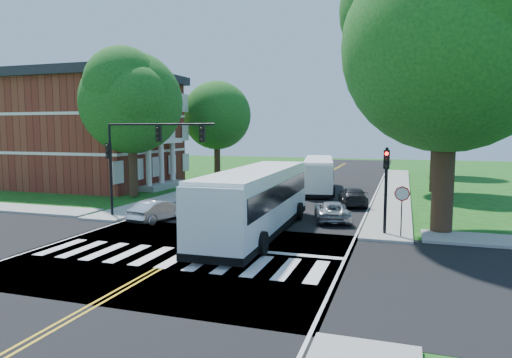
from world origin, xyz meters
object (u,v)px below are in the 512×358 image
at_px(bus_lead, 257,200).
at_px(dark_sedan, 353,196).
at_px(signal_nw, 143,147).
at_px(bus_follow, 318,174).
at_px(suv, 332,211).
at_px(signal_ne, 386,179).
at_px(hatchback, 158,210).

bearing_deg(bus_lead, dark_sedan, -111.46).
height_order(signal_nw, bus_lead, signal_nw).
distance_m(signal_nw, bus_follow, 18.07).
bearing_deg(suv, bus_follow, -89.32).
relative_size(bus_follow, suv, 2.71).
relative_size(signal_nw, suv, 1.70).
xyz_separation_m(signal_ne, dark_sedan, (-2.58, 9.17, -2.31)).
bearing_deg(signal_nw, signal_ne, 0.05).
bearing_deg(dark_sedan, signal_nw, 26.49).
xyz_separation_m(bus_lead, hatchback, (-6.61, 1.24, -1.14)).
height_order(bus_follow, hatchback, bus_follow).
height_order(signal_nw, suv, signal_nw).
height_order(bus_lead, dark_sedan, bus_lead).
bearing_deg(dark_sedan, signal_ne, 93.53).
bearing_deg(hatchback, dark_sedan, -127.38).
distance_m(signal_ne, dark_sedan, 9.81).
xyz_separation_m(bus_follow, suv, (3.17, -12.96, -0.94)).
xyz_separation_m(signal_nw, bus_follow, (7.71, 16.09, -2.84)).
distance_m(bus_lead, dark_sedan, 11.34).
xyz_separation_m(signal_nw, bus_lead, (7.62, -1.42, -2.59)).
relative_size(bus_lead, hatchback, 3.39).
bearing_deg(suv, signal_nw, 3.02).
xyz_separation_m(signal_nw, suv, (10.88, 3.14, -3.78)).
bearing_deg(suv, signal_ne, 122.37).
bearing_deg(signal_ne, hatchback, -179.16).
distance_m(hatchback, dark_sedan, 14.04).
bearing_deg(suv, dark_sedan, -108.63).
xyz_separation_m(signal_ne, suv, (-3.17, 3.13, -2.37)).
distance_m(signal_nw, suv, 11.94).
distance_m(suv, dark_sedan, 6.08).
distance_m(bus_follow, dark_sedan, 7.91).
relative_size(signal_nw, dark_sedan, 1.61).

